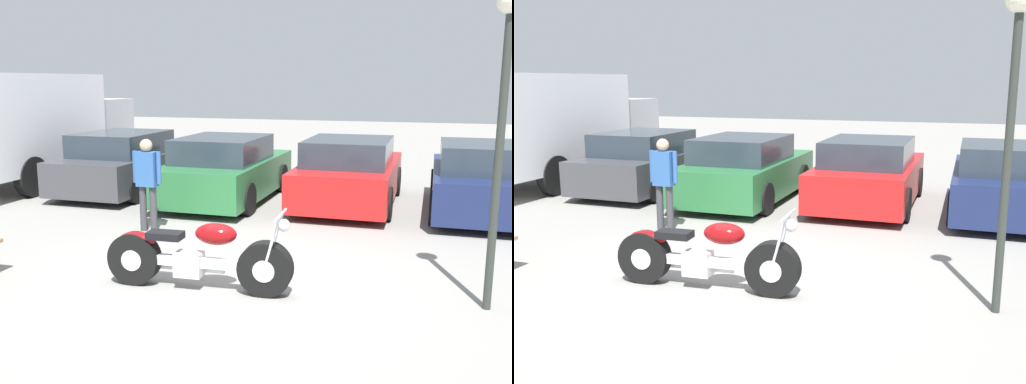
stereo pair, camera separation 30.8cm
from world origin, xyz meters
TOP-DOWN VIEW (x-y plane):
  - ground_plane at (0.00, 0.00)m, footprint 60.00×60.00m
  - motorcycle at (-0.18, -0.28)m, footprint 2.37×0.62m
  - parked_car_dark_grey at (-4.25, 5.15)m, footprint 1.92×4.06m
  - parked_car_green at (-1.67, 4.83)m, footprint 1.92×4.06m
  - parked_car_red at (0.90, 5.19)m, footprint 1.92×4.06m
  - parked_car_navy at (3.48, 5.12)m, footprint 1.92×4.06m
  - delivery_truck at (-6.97, 5.19)m, footprint 2.34×6.17m
  - lamp_post at (3.20, 0.12)m, footprint 0.30×0.30m
  - person_standing at (-2.06, 2.04)m, footprint 0.52×0.21m

SIDE VIEW (x-z plane):
  - ground_plane at x=0.00m, z-range 0.00..0.00m
  - motorcycle at x=-0.18m, z-range -0.10..0.92m
  - parked_car_dark_grey at x=-4.25m, z-range -0.04..1.34m
  - parked_car_green at x=-1.67m, z-range -0.04..1.34m
  - parked_car_red at x=0.90m, z-range -0.04..1.34m
  - parked_car_navy at x=3.48m, z-range -0.04..1.34m
  - person_standing at x=-2.06m, z-range 0.14..1.72m
  - delivery_truck at x=-6.97m, z-range 0.14..2.84m
  - lamp_post at x=3.20m, z-range 0.75..4.25m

